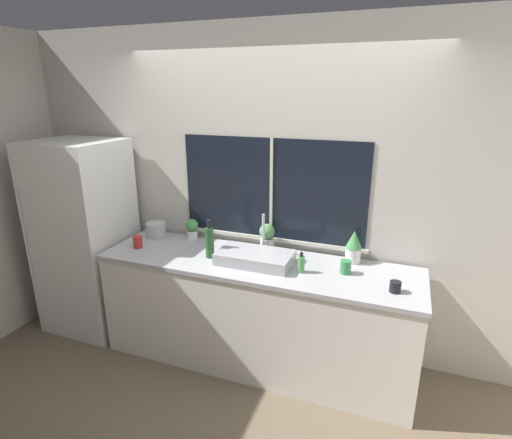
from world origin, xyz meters
TOP-DOWN VIEW (x-y plane):
  - ground_plane at (0.00, 0.00)m, footprint 14.00×14.00m
  - wall_back at (0.00, 0.74)m, footprint 8.00×0.09m
  - wall_left at (-2.33, 1.50)m, footprint 0.06×7.00m
  - counter at (0.00, 0.33)m, footprint 2.53×0.69m
  - refrigerator at (-1.68, 0.32)m, footprint 0.74×0.68m
  - sink at (0.00, 0.32)m, footprint 0.58×0.38m
  - potted_plant_left at (-0.71, 0.60)m, footprint 0.11×0.11m
  - potted_plant_center at (0.00, 0.60)m, footprint 0.13×0.13m
  - potted_plant_right at (0.71, 0.60)m, footprint 0.13×0.13m
  - soap_bottle at (0.38, 0.28)m, footprint 0.05×0.05m
  - bottle_tall at (-0.38, 0.29)m, footprint 0.07×0.07m
  - mug_red at (-1.05, 0.26)m, footprint 0.08×0.08m
  - mug_green at (0.69, 0.37)m, footprint 0.08×0.08m
  - mug_black at (1.04, 0.20)m, footprint 0.08×0.08m
  - kettle at (-1.05, 0.53)m, footprint 0.18×0.18m

SIDE VIEW (x-z plane):
  - ground_plane at x=0.00m, z-range 0.00..0.00m
  - counter at x=0.00m, z-range 0.00..0.90m
  - refrigerator at x=-1.68m, z-range 0.00..1.77m
  - mug_black at x=1.04m, z-range 0.90..0.98m
  - sink at x=0.00m, z-range 0.78..1.12m
  - mug_green at x=0.69m, z-range 0.90..1.00m
  - mug_red at x=-1.05m, z-range 0.90..1.00m
  - soap_bottle at x=0.38m, z-range 0.89..1.04m
  - kettle at x=-1.05m, z-range 0.90..1.05m
  - potted_plant_left at x=-0.71m, z-range 0.91..1.10m
  - potted_plant_center at x=0.00m, z-range 0.91..1.14m
  - bottle_tall at x=-0.38m, z-range 0.87..1.19m
  - potted_plant_right at x=0.71m, z-range 0.90..1.16m
  - wall_back at x=0.00m, z-range 0.00..2.70m
  - wall_left at x=-2.33m, z-range 0.00..2.70m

